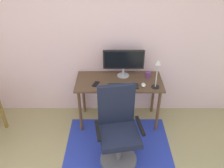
% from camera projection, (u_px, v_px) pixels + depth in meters
% --- Properties ---
extents(wall_back, '(6.00, 0.10, 2.60)m').
position_uv_depth(wall_back, '(108.00, 36.00, 3.35)').
color(wall_back, silver).
rests_on(wall_back, ground).
extents(area_rug, '(1.47, 1.46, 0.01)m').
position_uv_depth(area_rug, '(118.00, 155.00, 3.13)').
color(area_rug, '#283AA9').
rests_on(area_rug, ground).
extents(desk, '(1.26, 0.57, 0.75)m').
position_uv_depth(desk, '(119.00, 86.00, 3.40)').
color(desk, brown).
rests_on(desk, ground).
extents(monitor, '(0.60, 0.18, 0.42)m').
position_uv_depth(monitor, '(123.00, 61.00, 3.33)').
color(monitor, '#B2B2B7').
rests_on(monitor, desk).
extents(keyboard, '(0.43, 0.13, 0.02)m').
position_uv_depth(keyboard, '(123.00, 86.00, 3.21)').
color(keyboard, black).
rests_on(keyboard, desk).
extents(computer_mouse, '(0.06, 0.10, 0.03)m').
position_uv_depth(computer_mouse, '(143.00, 85.00, 3.22)').
color(computer_mouse, white).
rests_on(computer_mouse, desk).
extents(coffee_cup, '(0.07, 0.07, 0.10)m').
position_uv_depth(coffee_cup, '(148.00, 75.00, 3.40)').
color(coffee_cup, '#713779').
rests_on(coffee_cup, desk).
extents(cell_phone, '(0.11, 0.15, 0.01)m').
position_uv_depth(cell_phone, '(95.00, 84.00, 3.26)').
color(cell_phone, black).
rests_on(cell_phone, desk).
extents(desk_lamp, '(0.11, 0.11, 0.42)m').
position_uv_depth(desk_lamp, '(157.00, 70.00, 3.05)').
color(desk_lamp, black).
rests_on(desk_lamp, desk).
extents(office_chair, '(0.60, 0.55, 1.06)m').
position_uv_depth(office_chair, '(118.00, 132.00, 2.86)').
color(office_chair, slate).
rests_on(office_chair, ground).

